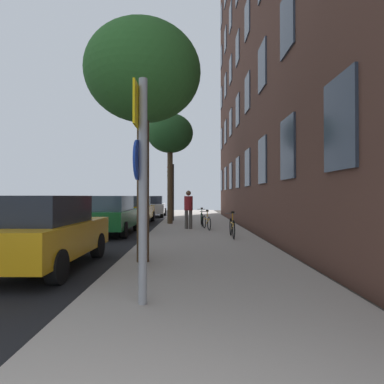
# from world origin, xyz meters

# --- Properties ---
(ground_plane) EXTENTS (41.80, 41.80, 0.00)m
(ground_plane) POSITION_xyz_m (-2.40, 15.00, 0.00)
(ground_plane) COLOR #332D28
(road_asphalt) EXTENTS (7.00, 38.00, 0.01)m
(road_asphalt) POSITION_xyz_m (-4.50, 15.00, 0.01)
(road_asphalt) COLOR black
(road_asphalt) RESTS_ON ground
(sidewalk) EXTENTS (4.20, 38.00, 0.12)m
(sidewalk) POSITION_xyz_m (1.10, 15.00, 0.06)
(sidewalk) COLOR #9E9389
(sidewalk) RESTS_ON ground
(sign_post) EXTENTS (0.16, 0.60, 3.15)m
(sign_post) POSITION_xyz_m (-0.01, 3.76, 1.95)
(sign_post) COLOR gray
(sign_post) RESTS_ON sidewalk
(traffic_light) EXTENTS (0.43, 0.24, 3.45)m
(traffic_light) POSITION_xyz_m (-0.46, 18.88, 2.49)
(traffic_light) COLOR black
(traffic_light) RESTS_ON sidewalk
(tree_near) EXTENTS (2.66, 2.66, 5.48)m
(tree_near) POSITION_xyz_m (-0.41, 6.64, 4.43)
(tree_near) COLOR #4C3823
(tree_near) RESTS_ON sidewalk
(tree_far) EXTENTS (2.52, 2.52, 6.01)m
(tree_far) POSITION_xyz_m (-0.41, 16.76, 4.99)
(tree_far) COLOR #4C3823
(tree_far) RESTS_ON sidewalk
(bicycle_0) EXTENTS (0.42, 1.70, 0.96)m
(bicycle_0) POSITION_xyz_m (2.21, 10.94, 0.49)
(bicycle_0) COLOR black
(bicycle_0) RESTS_ON sidewalk
(bicycle_1) EXTENTS (0.45, 1.54, 0.89)m
(bicycle_1) POSITION_xyz_m (1.42, 13.72, 0.47)
(bicycle_1) COLOR black
(bicycle_1) RESTS_ON sidewalk
(bicycle_2) EXTENTS (0.42, 1.73, 0.92)m
(bicycle_2) POSITION_xyz_m (1.27, 15.51, 0.48)
(bicycle_2) COLOR black
(bicycle_2) RESTS_ON sidewalk
(pedestrian_0) EXTENTS (0.55, 0.55, 1.76)m
(pedestrian_0) POSITION_xyz_m (0.61, 13.98, 1.12)
(pedestrian_0) COLOR #4C4742
(pedestrian_0) RESTS_ON sidewalk
(car_0) EXTENTS (1.79, 4.02, 1.62)m
(car_0) POSITION_xyz_m (-2.53, 6.36, 0.84)
(car_0) COLOR orange
(car_0) RESTS_ON road_asphalt
(car_1) EXTENTS (1.94, 4.45, 1.62)m
(car_1) POSITION_xyz_m (-2.71, 12.88, 0.84)
(car_1) COLOR #19662D
(car_1) RESTS_ON road_asphalt
(car_2) EXTENTS (1.85, 4.27, 1.62)m
(car_2) POSITION_xyz_m (-2.54, 18.47, 0.84)
(car_2) COLOR orange
(car_2) RESTS_ON road_asphalt
(car_3) EXTENTS (1.99, 4.15, 1.62)m
(car_3) POSITION_xyz_m (-2.21, 24.26, 0.84)
(car_3) COLOR #B7B7BC
(car_3) RESTS_ON road_asphalt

